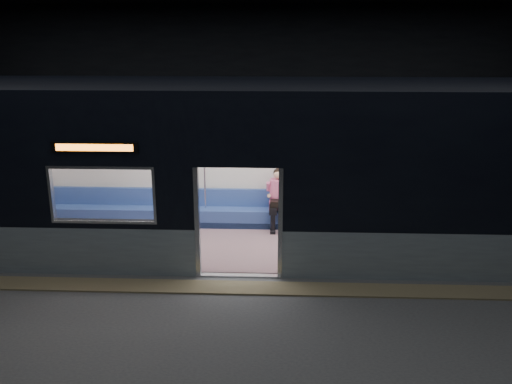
{
  "coord_description": "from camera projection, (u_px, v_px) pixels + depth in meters",
  "views": [
    {
      "loc": [
        0.7,
        -7.96,
        4.29
      ],
      "look_at": [
        0.25,
        2.3,
        1.24
      ],
      "focal_mm": 38.0,
      "sensor_mm": 36.0,
      "label": 1
    }
  ],
  "objects": [
    {
      "name": "station_floor",
      "position": [
        234.0,
        304.0,
        8.88
      ],
      "size": [
        24.0,
        14.0,
        0.01
      ],
      "primitive_type": "cube",
      "color": "#47494C",
      "rests_on": "ground"
    },
    {
      "name": "station_envelope",
      "position": [
        232.0,
        76.0,
        7.84
      ],
      "size": [
        24.0,
        14.0,
        5.0
      ],
      "color": "black",
      "rests_on": "station_floor"
    },
    {
      "name": "tactile_strip",
      "position": [
        237.0,
        288.0,
        9.4
      ],
      "size": [
        22.8,
        0.5,
        0.03
      ],
      "primitive_type": "cube",
      "color": "#8C7F59",
      "rests_on": "station_floor"
    },
    {
      "name": "metro_car",
      "position": [
        244.0,
        159.0,
        10.79
      ],
      "size": [
        18.0,
        3.04,
        3.35
      ],
      "color": "#8C9FA7",
      "rests_on": "station_floor"
    },
    {
      "name": "passenger",
      "position": [
        278.0,
        195.0,
        12.02
      ],
      "size": [
        0.39,
        0.68,
        1.36
      ],
      "rotation": [
        0.0,
        0.0,
        -0.06
      ],
      "color": "black",
      "rests_on": "metro_car"
    },
    {
      "name": "handbag",
      "position": [
        276.0,
        203.0,
        11.84
      ],
      "size": [
        0.34,
        0.32,
        0.14
      ],
      "primitive_type": "cube",
      "rotation": [
        0.0,
        0.0,
        0.36
      ],
      "color": "black",
      "rests_on": "passenger"
    },
    {
      "name": "transit_map",
      "position": [
        474.0,
        165.0,
        11.95
      ],
      "size": [
        0.94,
        0.03,
        0.61
      ],
      "primitive_type": "cube",
      "color": "white",
      "rests_on": "metro_car"
    }
  ]
}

